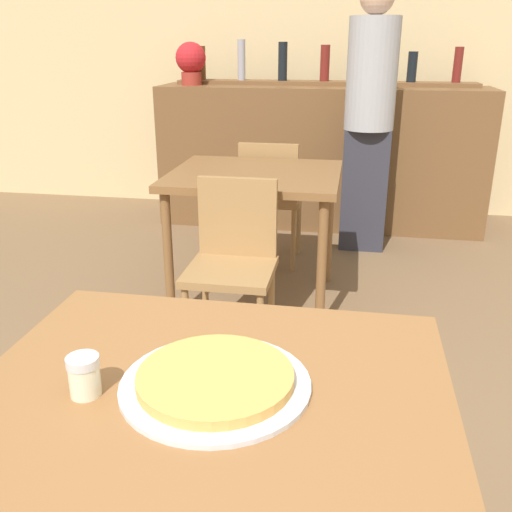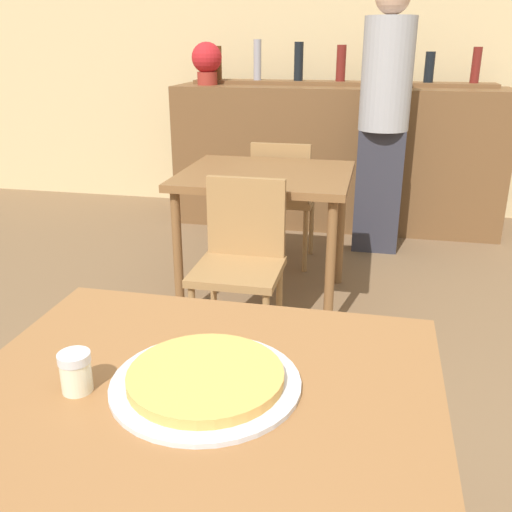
# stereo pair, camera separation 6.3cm
# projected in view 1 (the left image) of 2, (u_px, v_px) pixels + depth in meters

# --- Properties ---
(wall_back) EXTENTS (8.00, 0.05, 2.80)m
(wall_back) POSITION_uv_depth(u_px,v_px,m) (328.00, 47.00, 4.83)
(wall_back) COLOR #D1B784
(wall_back) RESTS_ON ground_plane
(dining_table_near) EXTENTS (1.05, 0.86, 0.74)m
(dining_table_near) POSITION_uv_depth(u_px,v_px,m) (211.00, 417.00, 1.27)
(dining_table_near) COLOR brown
(dining_table_near) RESTS_ON ground_plane
(dining_table_far) EXTENTS (0.93, 0.83, 0.77)m
(dining_table_far) POSITION_uv_depth(u_px,v_px,m) (255.00, 189.00, 3.17)
(dining_table_far) COLOR brown
(dining_table_far) RESTS_ON ground_plane
(bar_counter) EXTENTS (2.60, 0.56, 1.11)m
(bar_counter) POSITION_uv_depth(u_px,v_px,m) (320.00, 157.00, 4.66)
(bar_counter) COLOR brown
(bar_counter) RESTS_ON ground_plane
(bar_back_shelf) EXTENTS (2.39, 0.24, 0.35)m
(bar_back_shelf) POSITION_uv_depth(u_px,v_px,m) (324.00, 75.00, 4.57)
(bar_back_shelf) COLOR brown
(bar_back_shelf) RESTS_ON bar_counter
(chair_far_side_front) EXTENTS (0.40, 0.40, 0.85)m
(chair_far_side_front) POSITION_uv_depth(u_px,v_px,m) (233.00, 255.00, 2.69)
(chair_far_side_front) COLOR olive
(chair_far_side_front) RESTS_ON ground_plane
(chair_far_side_back) EXTENTS (0.40, 0.40, 0.85)m
(chair_far_side_back) POSITION_uv_depth(u_px,v_px,m) (270.00, 193.00, 3.77)
(chair_far_side_back) COLOR olive
(chair_far_side_back) RESTS_ON ground_plane
(pizza_tray) EXTENTS (0.42, 0.42, 0.04)m
(pizza_tray) POSITION_uv_depth(u_px,v_px,m) (215.00, 381.00, 1.24)
(pizza_tray) COLOR silver
(pizza_tray) RESTS_ON dining_table_near
(cheese_shaker) EXTENTS (0.07, 0.07, 0.09)m
(cheese_shaker) POSITION_uv_depth(u_px,v_px,m) (84.00, 376.00, 1.20)
(cheese_shaker) COLOR beige
(cheese_shaker) RESTS_ON dining_table_near
(person_standing) EXTENTS (0.34, 0.34, 1.83)m
(person_standing) POSITION_uv_depth(u_px,v_px,m) (369.00, 111.00, 3.91)
(person_standing) COLOR #2D2D38
(person_standing) RESTS_ON ground_plane
(potted_plant) EXTENTS (0.24, 0.24, 0.33)m
(potted_plant) POSITION_uv_depth(u_px,v_px,m) (191.00, 61.00, 4.52)
(potted_plant) COLOR maroon
(potted_plant) RESTS_ON bar_counter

